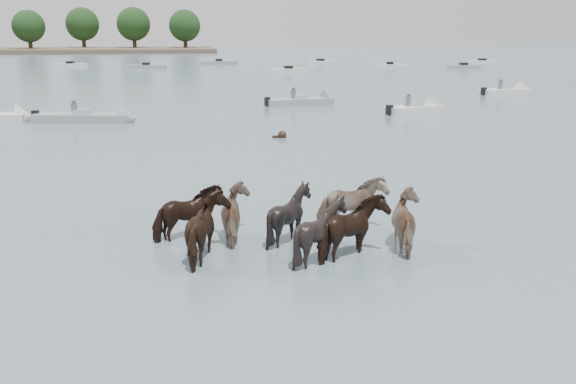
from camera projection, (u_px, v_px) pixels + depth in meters
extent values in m
plane|color=#4B616D|center=(183.00, 260.00, 14.01)|extent=(400.00, 400.00, 0.00)
imported|color=black|center=(188.00, 217.00, 15.35)|extent=(2.00, 1.57, 1.54)
imported|color=#7C6354|center=(240.00, 216.00, 15.42)|extent=(1.77, 1.89, 1.53)
imported|color=black|center=(290.00, 217.00, 15.19)|extent=(1.52, 1.37, 1.60)
imported|color=gray|center=(351.00, 207.00, 16.13)|extent=(2.05, 1.34, 1.59)
imported|color=black|center=(211.00, 232.00, 14.00)|extent=(1.69, 1.88, 1.65)
imported|color=black|center=(321.00, 235.00, 13.86)|extent=(1.55, 1.40, 1.63)
imported|color=black|center=(352.00, 232.00, 14.04)|extent=(2.08, 1.82, 1.62)
imported|color=gray|center=(412.00, 224.00, 14.74)|extent=(1.67, 1.83, 1.56)
sphere|color=black|center=(282.00, 135.00, 30.13)|extent=(0.44, 0.44, 0.44)
cube|color=black|center=(277.00, 137.00, 30.11)|extent=(0.50, 0.22, 0.18)
cone|color=silver|center=(26.00, 118.00, 35.58)|extent=(0.92, 1.61, 1.60)
cube|color=gray|center=(82.00, 118.00, 35.36)|extent=(5.74, 2.78, 0.55)
cone|color=gray|center=(129.00, 119.00, 35.24)|extent=(1.23, 1.76, 1.60)
cube|color=#99ADB7|center=(82.00, 112.00, 35.27)|extent=(1.03, 1.27, 0.35)
cube|color=black|center=(36.00, 116.00, 35.43)|extent=(0.42, 0.42, 0.60)
cylinder|color=#595966|center=(74.00, 109.00, 35.15)|extent=(0.36, 0.36, 0.70)
sphere|color=#595966|center=(74.00, 101.00, 35.03)|extent=(0.24, 0.24, 0.24)
cube|color=gray|center=(299.00, 102.00, 43.43)|extent=(4.98, 2.42, 0.55)
cone|color=gray|center=(329.00, 101.00, 44.23)|extent=(1.17, 1.73, 1.60)
cube|color=#99ADB7|center=(299.00, 97.00, 43.34)|extent=(0.98, 1.24, 0.35)
cube|color=black|center=(267.00, 101.00, 42.58)|extent=(0.41, 0.41, 0.60)
cylinder|color=#595966|center=(294.00, 95.00, 43.21)|extent=(0.36, 0.36, 0.70)
sphere|color=#595966|center=(294.00, 88.00, 43.10)|extent=(0.24, 0.24, 0.24)
cube|color=silver|center=(414.00, 110.00, 39.09)|extent=(4.40, 2.98, 0.55)
cone|color=silver|center=(437.00, 108.00, 40.13)|extent=(1.42, 1.82, 1.60)
cube|color=#99ADB7|center=(414.00, 105.00, 39.00)|extent=(1.15, 1.33, 0.35)
cube|color=black|center=(389.00, 110.00, 38.01)|extent=(0.45, 0.45, 0.60)
cylinder|color=#595966|center=(408.00, 102.00, 38.88)|extent=(0.36, 0.36, 0.70)
sphere|color=#595966|center=(409.00, 95.00, 38.76)|extent=(0.24, 0.24, 0.24)
cube|color=silver|center=(504.00, 92.00, 50.69)|extent=(4.54, 2.45, 0.55)
cone|color=silver|center=(524.00, 91.00, 51.47)|extent=(1.21, 1.75, 1.60)
cube|color=#99ADB7|center=(505.00, 88.00, 50.60)|extent=(1.01, 1.26, 0.35)
cube|color=black|center=(484.00, 91.00, 49.86)|extent=(0.41, 0.41, 0.60)
cylinder|color=#595966|center=(501.00, 85.00, 50.48)|extent=(0.36, 0.36, 0.70)
sphere|color=#595966|center=(501.00, 80.00, 50.36)|extent=(0.24, 0.24, 0.24)
cube|color=silver|center=(70.00, 65.00, 89.56)|extent=(4.94, 2.60, 0.60)
cube|color=black|center=(70.00, 63.00, 89.47)|extent=(1.21, 1.21, 0.50)
cube|color=gray|center=(146.00, 67.00, 85.72)|extent=(5.62, 2.01, 0.60)
cube|color=black|center=(146.00, 64.00, 85.62)|extent=(1.09, 1.09, 0.50)
cube|color=gray|center=(219.00, 63.00, 96.69)|extent=(5.84, 2.59, 0.60)
cube|color=black|center=(219.00, 60.00, 96.60)|extent=(1.18, 1.18, 0.50)
cube|color=silver|center=(288.00, 71.00, 77.41)|extent=(4.71, 1.94, 0.60)
cube|color=black|center=(288.00, 68.00, 77.31)|extent=(1.09, 1.09, 0.50)
cube|color=silver|center=(320.00, 63.00, 97.41)|extent=(5.35, 3.51, 0.60)
cube|color=black|center=(320.00, 60.00, 97.31)|extent=(1.32, 1.32, 0.50)
cube|color=silver|center=(390.00, 66.00, 87.50)|extent=(4.98, 3.18, 0.60)
cube|color=black|center=(390.00, 64.00, 87.40)|extent=(1.30, 1.30, 0.50)
cube|color=gray|center=(463.00, 67.00, 85.43)|extent=(4.44, 2.13, 0.60)
cube|color=black|center=(463.00, 64.00, 85.33)|extent=(1.14, 1.14, 0.50)
cube|color=silver|center=(482.00, 62.00, 98.75)|extent=(5.51, 2.78, 0.60)
cube|color=black|center=(482.00, 60.00, 98.65)|extent=(1.22, 1.22, 0.50)
cylinder|color=#382619|center=(31.00, 45.00, 149.44)|extent=(1.00, 1.00, 3.49)
sphere|color=black|center=(29.00, 26.00, 148.27)|extent=(7.75, 7.75, 7.75)
cylinder|color=#382619|center=(84.00, 44.00, 159.43)|extent=(1.00, 1.00, 3.82)
sphere|color=black|center=(82.00, 24.00, 158.15)|extent=(8.49, 8.49, 8.49)
cylinder|color=#382619|center=(135.00, 44.00, 158.06)|extent=(1.00, 1.00, 3.83)
sphere|color=black|center=(133.00, 24.00, 156.78)|extent=(8.51, 8.51, 8.51)
cylinder|color=#382619|center=(185.00, 44.00, 157.22)|extent=(1.00, 1.00, 3.60)
sphere|color=black|center=(185.00, 26.00, 156.01)|extent=(8.00, 8.00, 8.00)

